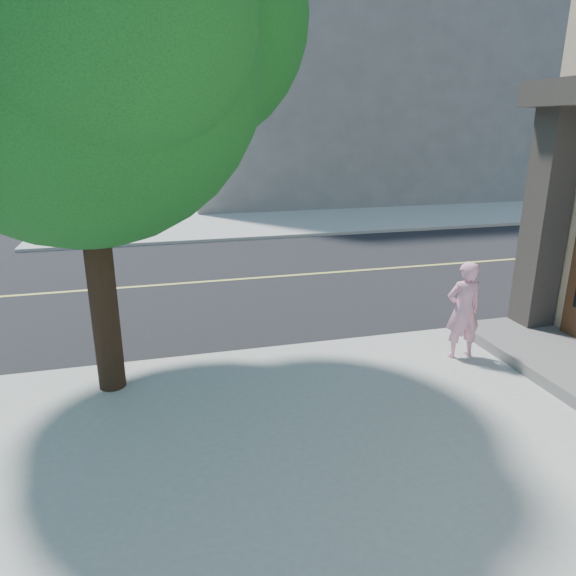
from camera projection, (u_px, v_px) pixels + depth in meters
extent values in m
cube|color=black|center=(17.00, 296.00, 11.87)|extent=(140.00, 9.00, 0.01)
cube|color=#A4A59D|center=(331.00, 189.00, 30.79)|extent=(29.00, 25.00, 0.12)
cube|color=#35302B|center=(546.00, 217.00, 8.93)|extent=(0.55, 0.55, 4.20)
cube|color=slate|center=(339.00, 61.00, 29.24)|extent=(18.00, 16.00, 14.00)
imported|color=pink|center=(463.00, 310.00, 8.28)|extent=(0.61, 0.42, 1.61)
cylinder|color=black|center=(99.00, 260.00, 6.98)|extent=(0.38, 0.38, 3.77)
sphere|color=#175C1C|center=(76.00, 58.00, 6.22)|extent=(4.61, 4.61, 4.61)
sphere|color=#175C1C|center=(176.00, 15.00, 6.92)|extent=(3.56, 3.56, 3.56)
sphere|color=#175C1C|center=(102.00, 11.00, 5.17)|extent=(3.14, 3.14, 3.14)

